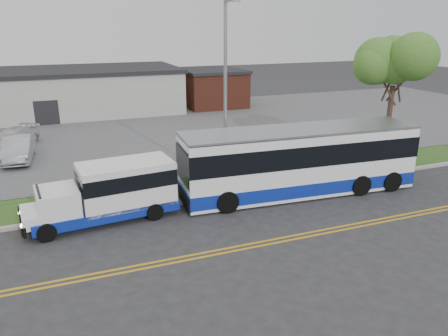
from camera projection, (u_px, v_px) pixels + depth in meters
name	position (u px, v px, depth m)	size (l,w,h in m)	color
ground	(188.00, 213.00, 20.50)	(140.00, 140.00, 0.00)	#28282B
lane_line_north	(216.00, 250.00, 17.10)	(70.00, 0.12, 0.01)	#C69117
lane_line_south	(219.00, 254.00, 16.83)	(70.00, 0.12, 0.01)	#C69117
curb	(181.00, 203.00, 21.45)	(80.00, 0.30, 0.15)	#9E9B93
verge	(172.00, 191.00, 23.05)	(80.00, 3.30, 0.10)	#294F1A
parking_lot	(127.00, 132.00, 35.52)	(80.00, 25.00, 0.10)	#4C4C4F
commercial_building	(45.00, 93.00, 41.63)	(25.40, 10.40, 4.35)	#9E9E99
brick_wing	(211.00, 88.00, 46.49)	(6.30, 7.30, 3.90)	brown
tree_east	(396.00, 63.00, 26.02)	(5.20, 5.20, 8.33)	#36231D
streetlight_near	(226.00, 90.00, 22.30)	(0.35, 1.53, 9.50)	gray
shuttle_bus	(112.00, 190.00, 19.53)	(6.87, 2.83, 2.57)	navy
transit_bus	(299.00, 161.00, 22.46)	(12.51, 3.60, 3.43)	white
pedestrian	(124.00, 183.00, 21.68)	(0.60, 0.40, 1.66)	black
parked_car_a	(18.00, 148.00, 27.83)	(1.65, 4.73, 1.56)	#9EA0A5
parked_car_b	(12.00, 138.00, 30.72)	(1.86, 4.59, 1.33)	silver
grocery_bag_left	(120.00, 198.00, 21.57)	(0.32, 0.32, 0.32)	white
grocery_bag_right	(130.00, 193.00, 22.22)	(0.32, 0.32, 0.32)	white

